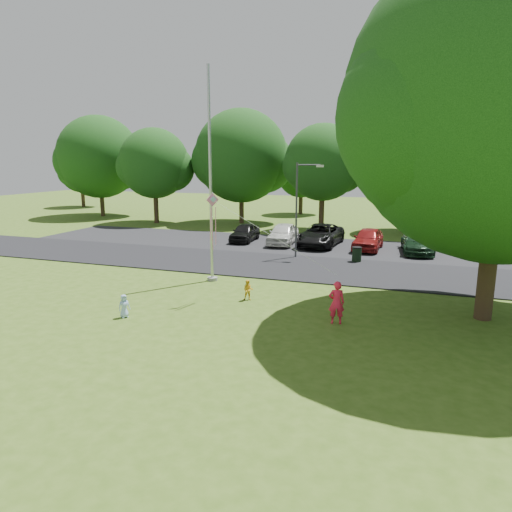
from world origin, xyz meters
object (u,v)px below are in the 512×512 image
(trash_can, at_px, (357,255))
(child_blue, at_px, (124,306))
(kite, at_px, (216,213))
(woman, at_px, (336,303))
(street_lamp, at_px, (300,201))
(big_tree, at_px, (502,112))
(child_yellow, at_px, (248,290))
(flagpole, at_px, (211,195))

(trash_can, bearing_deg, child_blue, -119.84)
(trash_can, height_order, kite, kite)
(kite, bearing_deg, woman, -55.86)
(street_lamp, height_order, big_tree, big_tree)
(woman, bearing_deg, kite, -26.05)
(street_lamp, distance_m, big_tree, 12.90)
(child_blue, xyz_separation_m, kite, (2.50, 2.93, 3.28))
(street_lamp, xyz_separation_m, child_yellow, (-0.03, -9.02, -2.96))
(child_yellow, bearing_deg, street_lamp, 75.42)
(big_tree, distance_m, child_blue, 14.96)
(child_yellow, distance_m, child_blue, 5.08)
(kite, bearing_deg, trash_can, 19.58)
(child_blue, bearing_deg, trash_can, 3.50)
(trash_can, distance_m, woman, 10.51)
(woman, bearing_deg, flagpole, -46.00)
(trash_can, xyz_separation_m, kite, (-4.61, -9.46, 3.26))
(child_yellow, height_order, kite, kite)
(woman, distance_m, kite, 5.98)
(street_lamp, relative_size, child_yellow, 6.42)
(flagpole, height_order, trash_can, flagpole)
(child_blue, relative_size, kite, 0.16)
(child_yellow, bearing_deg, trash_can, 54.34)
(trash_can, xyz_separation_m, child_blue, (-7.11, -12.39, -0.01))
(street_lamp, relative_size, trash_can, 6.26)
(street_lamp, relative_size, child_blue, 6.41)
(kite, bearing_deg, child_blue, -174.85)
(big_tree, distance_m, woman, 8.56)
(child_yellow, xyz_separation_m, kite, (-1.16, -0.59, 3.28))
(flagpole, bearing_deg, street_lamp, 66.97)
(street_lamp, height_order, child_blue, street_lamp)
(woman, distance_m, child_yellow, 4.28)
(big_tree, distance_m, child_yellow, 11.34)
(flagpole, distance_m, child_blue, 7.11)
(big_tree, bearing_deg, kite, -173.36)
(child_yellow, bearing_deg, big_tree, -10.62)
(street_lamp, relative_size, kite, 1.04)
(flagpole, relative_size, woman, 6.34)
(flagpole, relative_size, kite, 1.83)
(street_lamp, relative_size, woman, 3.59)
(street_lamp, xyz_separation_m, big_tree, (8.93, -8.43, 3.96))
(trash_can, bearing_deg, flagpole, -134.12)
(big_tree, bearing_deg, flagpole, 170.89)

